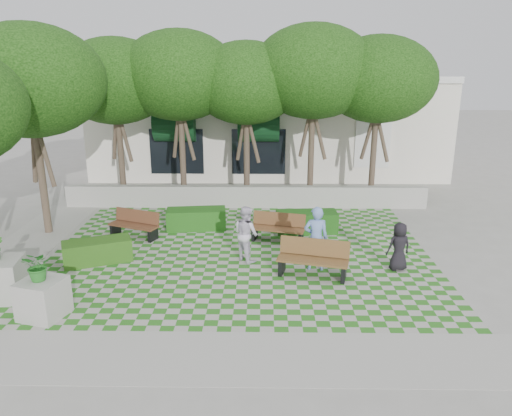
{
  "coord_description": "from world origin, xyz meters",
  "views": [
    {
      "loc": [
        0.73,
        -13.82,
        6.11
      ],
      "look_at": [
        0.5,
        1.5,
        1.4
      ],
      "focal_mm": 35.0,
      "sensor_mm": 36.0,
      "label": 1
    }
  ],
  "objects_px": {
    "bench_west": "(135,225)",
    "hedge_midleft": "(196,219)",
    "person_dark": "(399,247)",
    "planter_back": "(0,277)",
    "planter_front": "(42,290)",
    "hedge_west": "(97,251)",
    "bench_mid": "(278,228)",
    "person_white": "(246,234)",
    "hedge_midright": "(307,222)",
    "bench_east": "(313,259)",
    "person_blue": "(316,238)"
  },
  "relations": [
    {
      "from": "bench_mid",
      "to": "planter_front",
      "type": "distance_m",
      "value": 7.86
    },
    {
      "from": "bench_east",
      "to": "planter_front",
      "type": "height_order",
      "value": "planter_front"
    },
    {
      "from": "person_blue",
      "to": "hedge_west",
      "type": "bearing_deg",
      "value": -0.75
    },
    {
      "from": "bench_west",
      "to": "person_dark",
      "type": "xyz_separation_m",
      "value": [
        8.47,
        -2.66,
        0.28
      ]
    },
    {
      "from": "hedge_midleft",
      "to": "planter_front",
      "type": "relative_size",
      "value": 1.25
    },
    {
      "from": "hedge_midleft",
      "to": "planter_front",
      "type": "height_order",
      "value": "planter_front"
    },
    {
      "from": "hedge_west",
      "to": "person_blue",
      "type": "distance_m",
      "value": 6.67
    },
    {
      "from": "bench_mid",
      "to": "person_blue",
      "type": "xyz_separation_m",
      "value": [
        1.04,
        -2.37,
        0.52
      ]
    },
    {
      "from": "planter_front",
      "to": "person_dark",
      "type": "xyz_separation_m",
      "value": [
        9.31,
        2.91,
        0.04
      ]
    },
    {
      "from": "bench_east",
      "to": "hedge_midleft",
      "type": "distance_m",
      "value": 5.6
    },
    {
      "from": "planter_front",
      "to": "planter_back",
      "type": "bearing_deg",
      "value": 148.09
    },
    {
      "from": "bench_east",
      "to": "hedge_midright",
      "type": "relative_size",
      "value": 0.99
    },
    {
      "from": "hedge_midright",
      "to": "person_dark",
      "type": "xyz_separation_m",
      "value": [
        2.43,
        -3.27,
        0.35
      ]
    },
    {
      "from": "bench_east",
      "to": "hedge_midleft",
      "type": "height_order",
      "value": "bench_east"
    },
    {
      "from": "planter_front",
      "to": "hedge_midright",
      "type": "bearing_deg",
      "value": 41.93
    },
    {
      "from": "planter_back",
      "to": "person_white",
      "type": "xyz_separation_m",
      "value": [
        6.3,
        2.65,
        0.28
      ]
    },
    {
      "from": "bench_west",
      "to": "bench_mid",
      "type": "bearing_deg",
      "value": 18.82
    },
    {
      "from": "bench_mid",
      "to": "planter_back",
      "type": "relative_size",
      "value": 1.08
    },
    {
      "from": "bench_mid",
      "to": "person_blue",
      "type": "relative_size",
      "value": 0.98
    },
    {
      "from": "hedge_midleft",
      "to": "person_white",
      "type": "height_order",
      "value": "person_white"
    },
    {
      "from": "hedge_west",
      "to": "bench_mid",
      "type": "bearing_deg",
      "value": 18.9
    },
    {
      "from": "bench_east",
      "to": "person_white",
      "type": "xyz_separation_m",
      "value": [
        -1.96,
        1.13,
        0.36
      ]
    },
    {
      "from": "bench_west",
      "to": "hedge_midleft",
      "type": "xyz_separation_m",
      "value": [
        2.03,
        0.91,
        -0.08
      ]
    },
    {
      "from": "bench_west",
      "to": "planter_back",
      "type": "height_order",
      "value": "planter_back"
    },
    {
      "from": "bench_mid",
      "to": "planter_front",
      "type": "xyz_separation_m",
      "value": [
        -5.83,
        -5.26,
        0.23
      ]
    },
    {
      "from": "bench_west",
      "to": "hedge_midleft",
      "type": "distance_m",
      "value": 2.23
    },
    {
      "from": "person_blue",
      "to": "person_white",
      "type": "height_order",
      "value": "person_blue"
    },
    {
      "from": "bench_west",
      "to": "planter_front",
      "type": "distance_m",
      "value": 5.64
    },
    {
      "from": "bench_mid",
      "to": "hedge_west",
      "type": "height_order",
      "value": "bench_mid"
    },
    {
      "from": "hedge_west",
      "to": "hedge_midleft",
      "type": "bearing_deg",
      "value": 49.92
    },
    {
      "from": "hedge_west",
      "to": "bench_west",
      "type": "bearing_deg",
      "value": 74.85
    },
    {
      "from": "bench_mid",
      "to": "person_dark",
      "type": "bearing_deg",
      "value": -19.67
    },
    {
      "from": "hedge_midleft",
      "to": "hedge_west",
      "type": "height_order",
      "value": "hedge_midleft"
    },
    {
      "from": "bench_mid",
      "to": "person_blue",
      "type": "distance_m",
      "value": 2.63
    },
    {
      "from": "bench_mid",
      "to": "person_white",
      "type": "distance_m",
      "value": 2.01
    },
    {
      "from": "bench_west",
      "to": "planter_back",
      "type": "distance_m",
      "value": 5.2
    },
    {
      "from": "bench_east",
      "to": "person_dark",
      "type": "bearing_deg",
      "value": 24.73
    },
    {
      "from": "person_dark",
      "to": "bench_west",
      "type": "bearing_deg",
      "value": -31.79
    },
    {
      "from": "bench_east",
      "to": "person_white",
      "type": "height_order",
      "value": "person_white"
    },
    {
      "from": "bench_east",
      "to": "person_blue",
      "type": "xyz_separation_m",
      "value": [
        0.11,
        0.44,
        0.47
      ]
    },
    {
      "from": "person_white",
      "to": "planter_back",
      "type": "bearing_deg",
      "value": 72.51
    },
    {
      "from": "hedge_west",
      "to": "planter_front",
      "type": "xyz_separation_m",
      "value": [
        -0.24,
        -3.35,
        0.34
      ]
    },
    {
      "from": "bench_west",
      "to": "planter_back",
      "type": "relative_size",
      "value": 1.06
    },
    {
      "from": "bench_mid",
      "to": "hedge_midleft",
      "type": "height_order",
      "value": "bench_mid"
    },
    {
      "from": "bench_west",
      "to": "person_white",
      "type": "height_order",
      "value": "person_white"
    },
    {
      "from": "hedge_midleft",
      "to": "bench_east",
      "type": "bearing_deg",
      "value": -46.01
    },
    {
      "from": "bench_mid",
      "to": "person_dark",
      "type": "height_order",
      "value": "person_dark"
    },
    {
      "from": "hedge_midright",
      "to": "person_white",
      "type": "bearing_deg",
      "value": -128.73
    },
    {
      "from": "bench_mid",
      "to": "hedge_midleft",
      "type": "distance_m",
      "value": 3.2
    },
    {
      "from": "hedge_midleft",
      "to": "person_dark",
      "type": "xyz_separation_m",
      "value": [
        6.44,
        -3.57,
        0.36
      ]
    }
  ]
}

